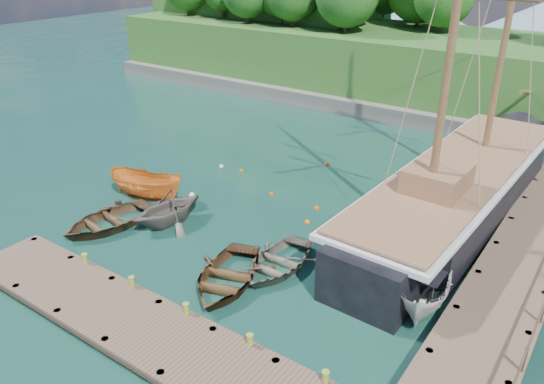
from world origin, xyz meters
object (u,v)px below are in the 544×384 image
(rowboat_0, at_px, (109,227))
(schooner, at_px, (456,195))
(rowboat_1, at_px, (169,223))
(rowboat_2, at_px, (227,283))
(rowboat_3, at_px, (278,268))
(cabin_boat_white, at_px, (423,303))
(motorboat_orange, at_px, (148,198))

(rowboat_0, xyz_separation_m, schooner, (13.99, 11.56, 1.14))
(rowboat_1, xyz_separation_m, rowboat_2, (5.87, -2.41, 0.00))
(rowboat_2, xyz_separation_m, rowboat_3, (1.11, 2.23, 0.00))
(rowboat_0, relative_size, rowboat_1, 1.24)
(rowboat_3, height_order, schooner, schooner)
(rowboat_2, distance_m, cabin_boat_white, 8.18)
(rowboat_0, distance_m, motorboat_orange, 3.63)
(rowboat_0, distance_m, cabin_boat_white, 15.81)
(motorboat_orange, bearing_deg, schooner, -73.36)
(rowboat_3, xyz_separation_m, cabin_boat_white, (6.26, 1.31, 0.00))
(rowboat_2, relative_size, schooner, 0.18)
(rowboat_0, xyz_separation_m, rowboat_2, (8.12, -0.38, 0.00))
(rowboat_1, relative_size, cabin_boat_white, 0.74)
(rowboat_2, height_order, schooner, schooner)
(rowboat_1, bearing_deg, schooner, 48.98)
(motorboat_orange, bearing_deg, rowboat_0, -177.31)
(rowboat_3, bearing_deg, rowboat_1, 175.38)
(rowboat_2, distance_m, motorboat_orange, 9.83)
(rowboat_3, bearing_deg, motorboat_orange, 167.56)
(schooner, bearing_deg, rowboat_3, -113.80)
(rowboat_1, distance_m, schooner, 15.16)
(motorboat_orange, bearing_deg, rowboat_2, -125.07)
(cabin_boat_white, bearing_deg, rowboat_3, 179.67)
(cabin_boat_white, distance_m, schooner, 8.61)
(cabin_boat_white, bearing_deg, schooner, 87.96)
(rowboat_2, height_order, rowboat_3, rowboat_2)
(rowboat_1, bearing_deg, motorboat_orange, 164.77)
(motorboat_orange, bearing_deg, cabin_boat_white, -102.97)
(rowboat_2, xyz_separation_m, motorboat_orange, (-9.03, 3.89, 0.00))
(rowboat_2, bearing_deg, motorboat_orange, 138.18)
(rowboat_3, distance_m, motorboat_orange, 10.28)
(rowboat_0, bearing_deg, motorboat_orange, 113.87)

